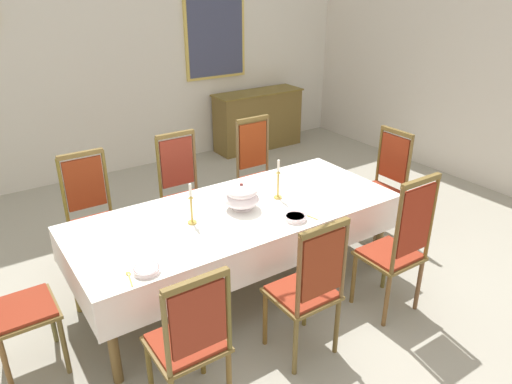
% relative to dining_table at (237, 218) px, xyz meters
% --- Properties ---
extents(ground, '(7.71, 7.03, 0.04)m').
position_rel_dining_table_xyz_m(ground, '(0.00, -0.18, -0.72)').
color(ground, '#9E998A').
extents(back_wall, '(7.71, 0.08, 3.37)m').
position_rel_dining_table_xyz_m(back_wall, '(0.00, 3.38, 0.99)').
color(back_wall, silver).
rests_on(back_wall, ground).
extents(dining_table, '(2.72, 1.12, 0.77)m').
position_rel_dining_table_xyz_m(dining_table, '(0.00, 0.00, 0.00)').
color(dining_table, brown).
rests_on(dining_table, ground).
extents(tablecloth, '(2.74, 1.14, 0.32)m').
position_rel_dining_table_xyz_m(tablecloth, '(0.00, -0.00, 0.00)').
color(tablecloth, white).
rests_on(tablecloth, dining_table).
extents(chair_south_a, '(0.44, 0.42, 1.08)m').
position_rel_dining_table_xyz_m(chair_south_a, '(-0.93, -0.96, -0.13)').
color(chair_south_a, brown).
rests_on(chair_south_a, ground).
extents(chair_north_a, '(0.44, 0.42, 1.14)m').
position_rel_dining_table_xyz_m(chair_north_a, '(-0.93, 0.97, -0.11)').
color(chair_north_a, brown).
rests_on(chair_north_a, ground).
extents(chair_south_b, '(0.44, 0.42, 1.12)m').
position_rel_dining_table_xyz_m(chair_south_b, '(-0.03, -0.96, -0.12)').
color(chair_south_b, brown).
rests_on(chair_south_b, ground).
extents(chair_north_b, '(0.44, 0.42, 1.16)m').
position_rel_dining_table_xyz_m(chair_north_b, '(-0.03, 0.97, -0.10)').
color(chair_north_b, brown).
rests_on(chair_north_b, ground).
extents(chair_south_c, '(0.44, 0.42, 1.23)m').
position_rel_dining_table_xyz_m(chair_south_c, '(0.88, -0.97, -0.08)').
color(chair_south_c, brown).
rests_on(chair_south_c, ground).
extents(chair_north_c, '(0.44, 0.42, 1.17)m').
position_rel_dining_table_xyz_m(chair_north_c, '(0.88, 0.97, -0.10)').
color(chair_north_c, brown).
rests_on(chair_north_c, ground).
extents(chair_head_west, '(0.42, 0.44, 1.19)m').
position_rel_dining_table_xyz_m(chair_head_west, '(-1.77, 0.00, -0.09)').
color(chair_head_west, brown).
rests_on(chair_head_west, ground).
extents(chair_head_east, '(0.42, 0.44, 1.13)m').
position_rel_dining_table_xyz_m(chair_head_east, '(1.77, 0.00, -0.11)').
color(chair_head_east, brown).
rests_on(chair_head_east, ground).
extents(soup_tureen, '(0.29, 0.29, 0.23)m').
position_rel_dining_table_xyz_m(soup_tureen, '(0.04, 0.00, 0.19)').
color(soup_tureen, white).
rests_on(soup_tureen, tablecloth).
extents(candlestick_west, '(0.07, 0.07, 0.34)m').
position_rel_dining_table_xyz_m(candlestick_west, '(-0.42, 0.00, 0.21)').
color(candlestick_west, gold).
rests_on(candlestick_west, tablecloth).
extents(candlestick_east, '(0.07, 0.07, 0.36)m').
position_rel_dining_table_xyz_m(candlestick_east, '(0.42, 0.00, 0.22)').
color(candlestick_east, gold).
rests_on(candlestick_east, tablecloth).
extents(bowl_near_left, '(0.17, 0.17, 0.04)m').
position_rel_dining_table_xyz_m(bowl_near_left, '(-0.97, -0.44, 0.09)').
color(bowl_near_left, white).
rests_on(bowl_near_left, tablecloth).
extents(bowl_near_right, '(0.18, 0.18, 0.04)m').
position_rel_dining_table_xyz_m(bowl_near_right, '(0.29, -0.40, 0.09)').
color(bowl_near_right, white).
rests_on(bowl_near_right, tablecloth).
extents(spoon_primary, '(0.05, 0.18, 0.01)m').
position_rel_dining_table_xyz_m(spoon_primary, '(-1.09, -0.42, 0.08)').
color(spoon_primary, gold).
rests_on(spoon_primary, tablecloth).
extents(spoon_secondary, '(0.06, 0.17, 0.01)m').
position_rel_dining_table_xyz_m(spoon_secondary, '(0.41, -0.38, 0.08)').
color(spoon_secondary, gold).
rests_on(spoon_secondary, tablecloth).
extents(sideboard, '(1.44, 0.48, 0.90)m').
position_rel_dining_table_xyz_m(sideboard, '(2.28, 3.06, -0.24)').
color(sideboard, brown).
rests_on(sideboard, ground).
extents(framed_painting, '(0.98, 0.05, 1.15)m').
position_rel_dining_table_xyz_m(framed_painting, '(1.70, 3.31, 1.01)').
color(framed_painting, '#D1B251').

